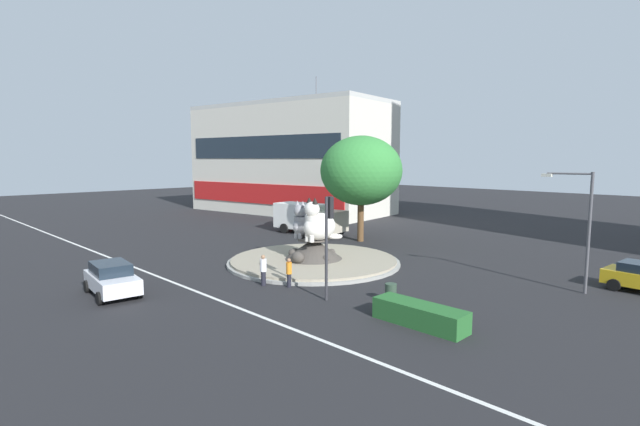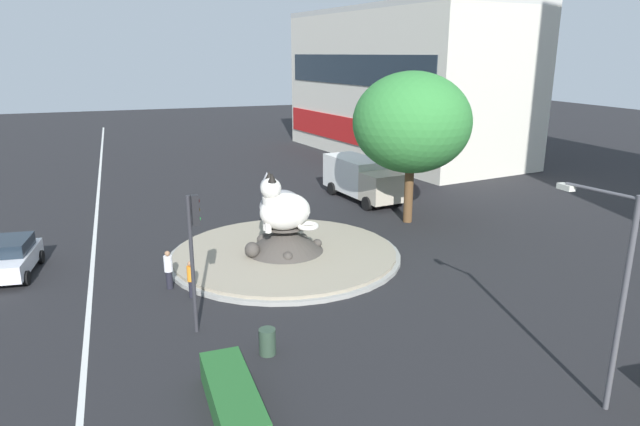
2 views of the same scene
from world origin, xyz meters
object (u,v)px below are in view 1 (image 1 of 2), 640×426
Objects in this scene: streetlight_arm at (583,222)px; hatchback_near_shophouse at (112,279)px; traffic_light_mast at (328,228)px; pedestrian_orange_shirt at (289,272)px; shophouse_block at (290,158)px; cat_statue_white at (318,225)px; broadleaf_tree_behind_island at (361,171)px; delivery_box_truck at (309,217)px; pedestrian_white_shirt at (263,269)px; cat_statue_grey at (305,224)px; litter_bin at (391,293)px.

streetlight_arm is 23.95m from hatchback_near_shophouse.
traffic_light_mast is 3.21× the size of pedestrian_orange_shirt.
traffic_light_mast is 38.80m from shophouse_block.
cat_statue_white is 0.32× the size of broadleaf_tree_behind_island.
traffic_light_mast is 20.31m from delivery_box_truck.
delivery_box_truck is (-11.06, 13.82, 0.61)m from pedestrian_white_shirt.
pedestrian_white_shirt is at bearing -0.00° from pedestrian_orange_shirt.
cat_statue_grey is 9.56m from broadleaf_tree_behind_island.
streetlight_arm is 3.67× the size of pedestrian_white_shirt.
traffic_light_mast is 0.82× the size of streetlight_arm.
cat_statue_grey reaches higher than delivery_box_truck.
cat_statue_white is 0.46× the size of streetlight_arm.
traffic_light_mast is at bearing 47.72° from hatchback_near_shophouse.
streetlight_arm is (8.20, 10.02, 0.17)m from traffic_light_mast.
broadleaf_tree_behind_island is (-2.50, 8.62, 3.29)m from cat_statue_grey.
delivery_box_truck reaches higher than pedestrian_white_shirt.
pedestrian_white_shirt is 7.12m from litter_bin.
broadleaf_tree_behind_island reaches higher than litter_bin.
pedestrian_orange_shirt is at bearing 88.71° from traffic_light_mast.
shophouse_block is (-24.76, 19.28, 4.18)m from cat_statue_white.
traffic_light_mast is at bearing 48.96° from cat_statue_grey.
pedestrian_orange_shirt is 0.37× the size of hatchback_near_shophouse.
broadleaf_tree_behind_island is 1.41× the size of streetlight_arm.
shophouse_block is 41.07m from streetlight_arm.
streetlight_arm is at bearing 54.37° from litter_bin.
traffic_light_mast is 12.95m from streetlight_arm.
broadleaf_tree_behind_island reaches higher than cat_statue_white.
cat_statue_grey is at bearing -73.81° from broadleaf_tree_behind_island.
traffic_light_mast is 1.20× the size of hatchback_near_shophouse.
streetlight_arm is 1.47× the size of hatchback_near_shophouse.
cat_statue_grey is 0.09× the size of shophouse_block.
streetlight_arm is 15.24m from pedestrian_orange_shirt.
streetlight_arm reaches higher than cat_statue_white.
pedestrian_white_shirt is at bearing -69.87° from broadleaf_tree_behind_island.
delivery_box_truck is at bearing -19.32° from streetlight_arm.
cat_statue_grey reaches higher than litter_bin.
hatchback_near_shophouse is at bearing -12.29° from cat_statue_white.
hatchback_near_shophouse is at bearing 132.05° from traffic_light_mast.
shophouse_block reaches higher than cat_statue_white.
cat_statue_grey is 0.88× the size of cat_statue_white.
traffic_light_mast is 5.06m from pedestrian_white_shirt.
traffic_light_mast reaches higher than pedestrian_white_shirt.
streetlight_arm reaches higher than pedestrian_white_shirt.
cat_statue_white is 12.36m from hatchback_near_shophouse.
traffic_light_mast is 4.05m from pedestrian_orange_shirt.
shophouse_block is 38.67m from hatchback_near_shophouse.
delivery_box_truck is at bearing -44.54° from shophouse_block.
cat_statue_white is at bearing 50.26° from traffic_light_mast.
pedestrian_orange_shirt is 17.94m from delivery_box_truck.
hatchback_near_shophouse is at bearing -78.41° from delivery_box_truck.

